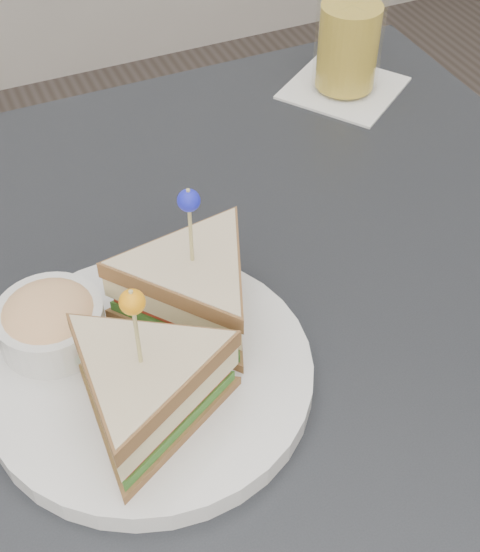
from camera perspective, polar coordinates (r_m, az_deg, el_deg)
name	(u,v)px	position (r m, az deg, el deg)	size (l,w,h in m)	color
table	(234,387)	(0.69, -0.43, -8.22)	(0.80, 0.80, 0.75)	black
plate_meal	(154,343)	(0.57, -6.40, -4.94)	(0.28, 0.26, 0.15)	white
drink_set	(349,35)	(0.89, 8.11, 17.30)	(0.17, 0.17, 0.15)	white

